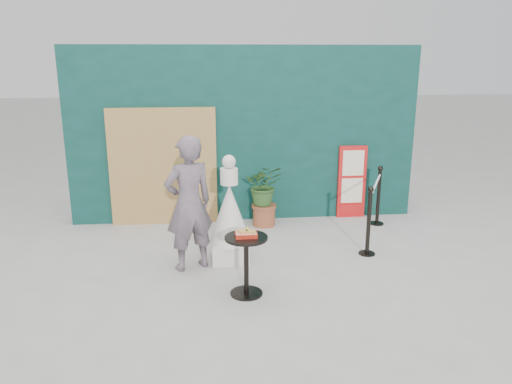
% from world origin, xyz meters
% --- Properties ---
extents(ground, '(60.00, 60.00, 0.00)m').
position_xyz_m(ground, '(0.00, 0.00, 0.00)').
color(ground, '#ADAAA5').
rests_on(ground, ground).
extents(back_wall, '(6.00, 0.30, 3.00)m').
position_xyz_m(back_wall, '(0.00, 3.15, 1.50)').
color(back_wall, '#0B3229').
rests_on(back_wall, ground).
extents(bamboo_fence, '(1.80, 0.08, 2.00)m').
position_xyz_m(bamboo_fence, '(-1.40, 2.94, 1.00)').
color(bamboo_fence, tan).
rests_on(bamboo_fence, ground).
extents(woman, '(0.80, 0.68, 1.85)m').
position_xyz_m(woman, '(-0.92, 0.99, 0.92)').
color(woman, slate).
rests_on(woman, ground).
extents(menu_board, '(0.50, 0.07, 1.30)m').
position_xyz_m(menu_board, '(1.90, 2.95, 0.65)').
color(menu_board, red).
rests_on(menu_board, ground).
extents(statue, '(0.60, 0.60, 1.53)m').
position_xyz_m(statue, '(-0.37, 1.20, 0.63)').
color(statue, silver).
rests_on(statue, ground).
extents(cafe_table, '(0.52, 0.52, 0.75)m').
position_xyz_m(cafe_table, '(-0.23, 0.13, 0.50)').
color(cafe_table, black).
rests_on(cafe_table, ground).
extents(food_basket, '(0.26, 0.19, 0.11)m').
position_xyz_m(food_basket, '(-0.23, 0.13, 0.79)').
color(food_basket, '#AE2312').
rests_on(food_basket, cafe_table).
extents(planter, '(0.63, 0.54, 1.06)m').
position_xyz_m(planter, '(0.29, 2.65, 0.62)').
color(planter, brown).
rests_on(planter, ground).
extents(stanchion_barrier, '(0.84, 1.54, 1.03)m').
position_xyz_m(stanchion_barrier, '(1.95, 1.86, 0.49)').
color(stanchion_barrier, black).
rests_on(stanchion_barrier, ground).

